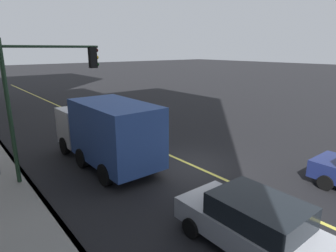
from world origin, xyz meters
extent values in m
plane|color=black|center=(0.00, 0.00, 0.00)|extent=(200.00, 200.00, 0.00)
cube|color=gray|center=(0.00, 7.84, 0.07)|extent=(80.00, 2.85, 0.15)
cube|color=slate|center=(0.00, 6.50, 0.07)|extent=(80.00, 0.16, 0.15)
cube|color=#D8CC4C|center=(0.00, 0.00, 0.01)|extent=(80.00, 0.16, 0.01)
cube|color=#A8AAB2|center=(-5.30, 2.79, 0.63)|extent=(4.46, 1.83, 0.66)
cube|color=black|center=(-5.39, 2.79, 1.27)|extent=(2.38, 1.68, 0.61)
cylinder|color=black|center=(-3.83, 3.68, 0.30)|extent=(0.60, 0.22, 0.60)
cylinder|color=black|center=(-3.83, 1.89, 0.30)|extent=(0.60, 0.22, 0.60)
cylinder|color=black|center=(-5.00, -2.38, 0.30)|extent=(0.60, 0.22, 0.60)
cube|color=silver|center=(5.30, 2.95, 1.39)|extent=(1.85, 2.42, 1.88)
cube|color=#2D4C93|center=(1.92, 2.95, 1.76)|extent=(4.61, 2.42, 2.62)
cylinder|color=black|center=(5.30, 4.11, 0.45)|extent=(0.90, 0.28, 0.90)
cylinder|color=black|center=(5.30, 1.80, 0.45)|extent=(0.90, 0.28, 0.90)
cylinder|color=black|center=(0.77, 4.11, 0.45)|extent=(0.90, 0.28, 0.90)
cylinder|color=black|center=(0.77, 1.80, 0.45)|extent=(0.90, 0.28, 0.90)
cylinder|color=black|center=(3.07, 4.11, 0.45)|extent=(0.90, 0.28, 0.90)
cylinder|color=black|center=(3.07, 1.80, 0.45)|extent=(0.90, 0.28, 0.90)
cylinder|color=#1E3823|center=(2.94, 6.82, 2.86)|extent=(0.16, 0.16, 5.72)
cylinder|color=#1E3823|center=(2.94, 4.94, 5.42)|extent=(0.10, 3.76, 0.10)
cube|color=black|center=(2.94, 3.31, 4.97)|extent=(0.28, 0.30, 0.90)
sphere|color=#360605|center=(2.94, 3.13, 5.27)|extent=(0.18, 0.18, 0.18)
sphere|color=gold|center=(2.94, 3.13, 4.97)|extent=(0.18, 0.18, 0.18)
sphere|color=black|center=(2.94, 3.13, 4.67)|extent=(0.18, 0.18, 0.18)
camera|label=1|loc=(-9.03, 8.77, 5.34)|focal=30.55mm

